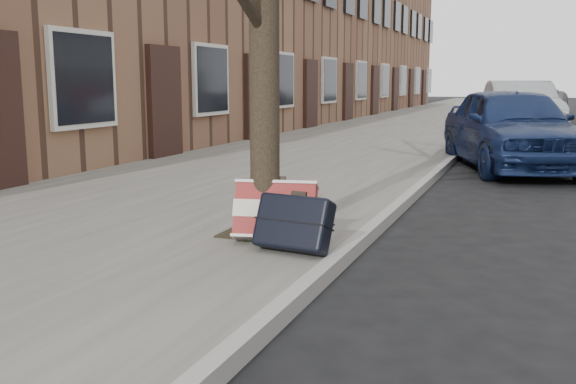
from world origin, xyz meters
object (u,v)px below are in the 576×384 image
at_px(suitcase_red, 276,212).
at_px(car_near_mid, 520,108).
at_px(suitcase_navy, 294,223).
at_px(car_near_front, 511,127).

relative_size(suitcase_red, car_near_mid, 0.15).
bearing_deg(car_near_mid, suitcase_navy, -106.34).
distance_m(suitcase_navy, car_near_mid, 14.01).
bearing_deg(suitcase_navy, suitcase_red, 143.44).
distance_m(car_near_front, car_near_mid, 7.19).
relative_size(car_near_front, car_near_mid, 0.91).
xyz_separation_m(suitcase_red, car_near_mid, (1.54, 13.70, 0.36)).
xyz_separation_m(suitcase_red, car_near_front, (1.61, 6.51, 0.32)).
height_order(suitcase_navy, car_near_mid, car_near_mid).
height_order(suitcase_red, car_near_front, car_near_front).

